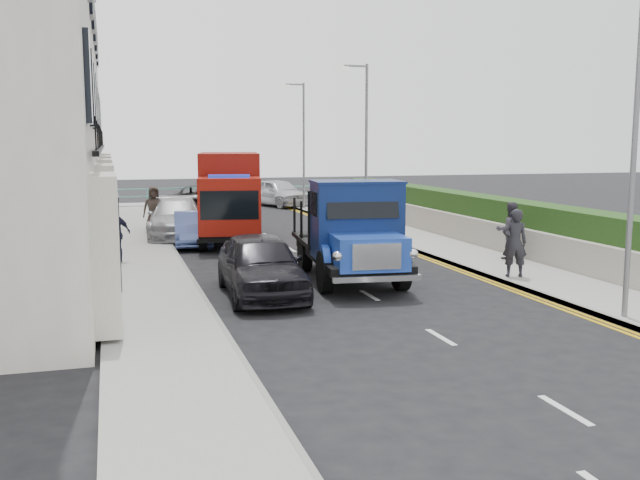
{
  "coord_description": "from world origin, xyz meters",
  "views": [
    {
      "loc": [
        -6.15,
        -14.36,
        3.82
      ],
      "look_at": [
        -1.18,
        2.38,
        1.4
      ],
      "focal_mm": 40.0,
      "sensor_mm": 36.0,
      "label": 1
    }
  ],
  "objects": [
    {
      "name": "pedestrian_east_far",
      "position": [
        5.95,
        5.31,
        1.03
      ],
      "size": [
        1.05,
        0.93,
        1.81
      ],
      "primitive_type": "imported",
      "rotation": [
        0.0,
        0.0,
        2.82
      ],
      "color": "#332F3A",
      "rests_on": "pavement_east"
    },
    {
      "name": "parked_car_rear",
      "position": [
        -3.6,
        14.32,
        0.78
      ],
      "size": [
        2.73,
        5.56,
        1.56
      ],
      "primitive_type": "imported",
      "rotation": [
        0.0,
        0.0,
        -0.11
      ],
      "color": "#B5B7BA",
      "rests_on": "ground"
    },
    {
      "name": "red_lorry",
      "position": [
        -1.72,
        12.78,
        1.8
      ],
      "size": [
        3.2,
        6.72,
        3.38
      ],
      "rotation": [
        0.0,
        0.0,
        -0.16
      ],
      "color": "black",
      "rests_on": "ground"
    },
    {
      "name": "parked_car_mid",
      "position": [
        -3.24,
        12.0,
        0.62
      ],
      "size": [
        1.59,
        3.86,
        1.24
      ],
      "primitive_type": "imported",
      "rotation": [
        0.0,
        0.0,
        -0.07
      ],
      "color": "#556BB7",
      "rests_on": "ground"
    },
    {
      "name": "seafront_car_left",
      "position": [
        -1.38,
        23.38,
        0.79
      ],
      "size": [
        4.66,
        6.29,
        1.59
      ],
      "primitive_type": "imported",
      "rotation": [
        0.0,
        0.0,
        2.74
      ],
      "color": "black",
      "rests_on": "ground"
    },
    {
      "name": "seafront_railing",
      "position": [
        0.0,
        28.2,
        0.58
      ],
      "size": [
        13.0,
        0.08,
        1.11
      ],
      "color": "#59B2A5",
      "rests_on": "ground"
    },
    {
      "name": "promenade",
      "position": [
        0.0,
        29.0,
        0.06
      ],
      "size": [
        30.0,
        2.5,
        0.12
      ],
      "primitive_type": "cube",
      "color": "gray",
      "rests_on": "ground"
    },
    {
      "name": "ground",
      "position": [
        0.0,
        0.0,
        0.0
      ],
      "size": [
        120.0,
        120.0,
        0.0
      ],
      "primitive_type": "plane",
      "color": "black",
      "rests_on": "ground"
    },
    {
      "name": "pedestrian_west_near",
      "position": [
        -6.0,
        8.19,
        1.01
      ],
      "size": [
        1.1,
        0.95,
        1.77
      ],
      "primitive_type": "imported",
      "rotation": [
        0.0,
        0.0,
        3.75
      ],
      "color": "black",
      "rests_on": "pavement_west"
    },
    {
      "name": "bedford_lorry",
      "position": [
        0.12,
        3.47,
        1.27
      ],
      "size": [
        2.86,
        6.01,
        2.75
      ],
      "rotation": [
        0.0,
        0.0,
        -0.1
      ],
      "color": "black",
      "rests_on": "ground"
    },
    {
      "name": "terrace_west",
      "position": [
        -9.47,
        13.0,
        7.17
      ],
      "size": [
        6.31,
        30.2,
        14.25
      ],
      "color": "silver",
      "rests_on": "ground"
    },
    {
      "name": "lamp_near",
      "position": [
        4.18,
        -2.0,
        4.0
      ],
      "size": [
        1.23,
        0.18,
        7.0
      ],
      "color": "slate",
      "rests_on": "ground"
    },
    {
      "name": "pedestrian_west_far",
      "position": [
        -4.4,
        15.61,
        1.06
      ],
      "size": [
        0.93,
        0.62,
        1.88
      ],
      "primitive_type": "imported",
      "rotation": [
        0.0,
        0.0,
        0.02
      ],
      "color": "#3A302A",
      "rests_on": "pavement_west"
    },
    {
      "name": "sea_plane",
      "position": [
        0.0,
        60.0,
        0.0
      ],
      "size": [
        120.0,
        120.0,
        0.0
      ],
      "primitive_type": "plane",
      "color": "slate",
      "rests_on": "ground"
    },
    {
      "name": "seafront_car_right",
      "position": [
        3.5,
        26.82,
        0.81
      ],
      "size": [
        3.39,
        5.14,
        1.63
      ],
      "primitive_type": "imported",
      "rotation": [
        0.0,
        0.0,
        0.34
      ],
      "color": "silver",
      "rests_on": "ground"
    },
    {
      "name": "pedestrian_east_near",
      "position": [
        4.48,
        2.66,
        1.06
      ],
      "size": [
        0.79,
        0.64,
        1.88
      ],
      "primitive_type": "imported",
      "rotation": [
        0.0,
        0.0,
        2.84
      ],
      "color": "black",
      "rests_on": "pavement_east"
    },
    {
      "name": "pavement_west",
      "position": [
        -5.2,
        9.0,
        0.06
      ],
      "size": [
        2.4,
        38.0,
        0.12
      ],
      "primitive_type": "cube",
      "color": "gray",
      "rests_on": "ground"
    },
    {
      "name": "lamp_mid",
      "position": [
        4.18,
        14.0,
        4.0
      ],
      "size": [
        1.23,
        0.18,
        7.0
      ],
      "color": "slate",
      "rests_on": "ground"
    },
    {
      "name": "pavement_east",
      "position": [
        5.3,
        9.0,
        0.06
      ],
      "size": [
        2.6,
        38.0,
        0.12
      ],
      "primitive_type": "cube",
      "color": "gray",
      "rests_on": "ground"
    },
    {
      "name": "lamp_far",
      "position": [
        4.18,
        24.0,
        4.0
      ],
      "size": [
        1.23,
        0.18,
        7.0
      ],
      "color": "slate",
      "rests_on": "ground"
    },
    {
      "name": "garden_east",
      "position": [
        7.21,
        9.0,
        0.9
      ],
      "size": [
        1.45,
        28.0,
        1.75
      ],
      "color": "#B2AD9E",
      "rests_on": "ground"
    },
    {
      "name": "parked_car_front",
      "position": [
        -2.6,
        2.74,
        0.79
      ],
      "size": [
        2.03,
        4.68,
        1.57
      ],
      "primitive_type": "imported",
      "rotation": [
        0.0,
        0.0,
        -0.04
      ],
      "color": "black",
      "rests_on": "ground"
    }
  ]
}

